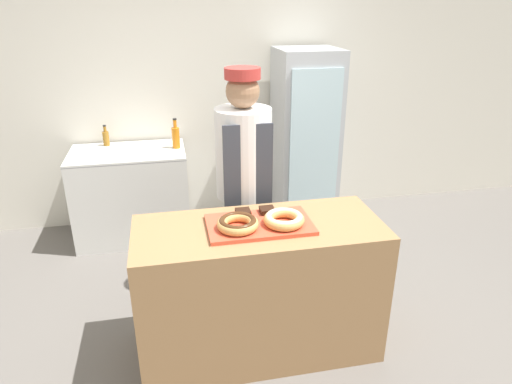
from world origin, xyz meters
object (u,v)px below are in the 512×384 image
Objects in this scene: serving_tray at (259,224)px; chest_freezer at (132,194)px; baker_person at (244,185)px; bottle_amber at (106,138)px; bottle_orange at (176,137)px; donut_light_glaze at (284,219)px; brownie_back_right at (267,210)px; brownie_back_left at (243,212)px; donut_chocolate_glaze at (238,223)px; beverage_fridge at (305,140)px.

serving_tray reaches higher than chest_freezer.
baker_person reaches higher than bottle_amber.
bottle_orange is (-0.43, 1.16, 0.06)m from baker_person.
donut_light_glaze is 0.18m from brownie_back_right.
serving_tray is 7.01× the size of brownie_back_left.
bottle_orange reaches higher than serving_tray.
bottle_amber reaches higher than serving_tray.
donut_chocolate_glaze is 0.23× the size of chest_freezer.
donut_chocolate_glaze reaches higher than chest_freezer.
brownie_back_right is at bearing 38.93° from donut_chocolate_glaze.
beverage_fridge reaches higher than serving_tray.
donut_light_glaze is at bearing -73.12° from bottle_orange.
donut_light_glaze is 1.92m from beverage_fridge.
baker_person is (0.01, 0.60, 0.01)m from serving_tray.
beverage_fridge reaches higher than donut_light_glaze.
brownie_back_left is 0.15m from brownie_back_right.
bottle_orange is (-0.34, 1.64, 0.04)m from brownie_back_left.
donut_chocolate_glaze is at bearing -141.07° from brownie_back_right.
bottle_orange reaches higher than donut_light_glaze.
brownie_back_left is at bearing 121.10° from serving_tray.
serving_tray is 0.15m from donut_light_glaze.
serving_tray is 2.57× the size of donut_light_glaze.
baker_person is 6.22× the size of bottle_orange.
bottle_amber reaches higher than chest_freezer.
baker_person is 8.84× the size of bottle_amber.
donut_light_glaze is 2.73× the size of brownie_back_right.
brownie_back_right is at bearing -58.57° from bottle_amber.
brownie_back_right is at bearing -60.12° from chest_freezer.
donut_chocolate_glaze is 0.87× the size of bottle_orange.
bottle_orange reaches higher than bottle_amber.
serving_tray is 2.23× the size of bottle_orange.
beverage_fridge reaches higher than brownie_back_left.
donut_light_glaze is at bearing -59.48° from bottle_amber.
baker_person is (-0.12, 0.65, -0.04)m from donut_light_glaze.
donut_chocolate_glaze is 0.67m from baker_person.
brownie_back_right is (-0.06, 0.17, -0.02)m from donut_light_glaze.
baker_person is (-0.06, 0.48, -0.02)m from brownie_back_right.
chest_freezer is at bearing -178.47° from bottle_orange.
bottle_amber is at bearing 127.93° from baker_person.
bottle_orange is at bearing 101.61° from brownie_back_left.
serving_tray is 1.81m from bottle_orange.
baker_person is 1.40m from beverage_fridge.
chest_freezer is 5.29× the size of bottle_amber.
bottle_amber is (-1.13, 1.85, 0.00)m from brownie_back_right.
brownie_back_right is 0.05× the size of beverage_fridge.
serving_tray is 0.15m from brownie_back_left.
bottle_amber is (-1.88, 0.23, 0.07)m from beverage_fridge.
baker_person is at bearing -69.82° from bottle_orange.
brownie_back_left is 0.32× the size of bottle_orange.
donut_chocolate_glaze is at bearing -65.60° from bottle_amber.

